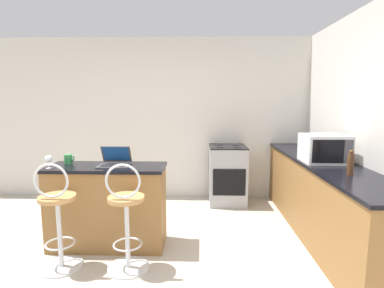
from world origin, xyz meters
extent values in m
plane|color=#ADA393|center=(0.00, 0.00, 0.00)|extent=(20.00, 20.00, 0.00)
cube|color=silver|center=(0.00, 2.45, 1.30)|extent=(12.00, 0.06, 2.60)
cube|color=olive|center=(-0.41, 0.66, 0.44)|extent=(1.24, 0.46, 0.87)
cube|color=black|center=(-0.41, 0.66, 0.89)|extent=(1.27, 0.49, 0.03)
cube|color=olive|center=(2.06, 0.96, 0.44)|extent=(0.57, 2.92, 0.87)
cube|color=black|center=(2.06, 0.96, 0.89)|extent=(0.60, 2.95, 0.03)
cylinder|color=silver|center=(-0.73, 0.20, 0.01)|extent=(0.40, 0.40, 0.02)
cylinder|color=silver|center=(-0.73, 0.20, 0.35)|extent=(0.04, 0.04, 0.68)
torus|color=silver|center=(-0.73, 0.20, 0.24)|extent=(0.28, 0.28, 0.02)
cylinder|color=#B7844C|center=(-0.73, 0.20, 0.70)|extent=(0.34, 0.34, 0.04)
torus|color=silver|center=(-0.73, 0.10, 0.89)|extent=(0.32, 0.02, 0.32)
cylinder|color=silver|center=(-0.08, 0.20, 0.01)|extent=(0.40, 0.40, 0.02)
cylinder|color=silver|center=(-0.08, 0.20, 0.35)|extent=(0.04, 0.04, 0.68)
torus|color=silver|center=(-0.08, 0.20, 0.24)|extent=(0.28, 0.28, 0.02)
cylinder|color=#B7844C|center=(-0.08, 0.20, 0.70)|extent=(0.34, 0.34, 0.04)
torus|color=silver|center=(-0.08, 0.10, 0.89)|extent=(0.32, 0.02, 0.32)
cube|color=#47474C|center=(-0.32, 0.63, 0.91)|extent=(0.32, 0.22, 0.01)
cube|color=black|center=(-0.32, 0.62, 0.92)|extent=(0.27, 0.12, 0.00)
cube|color=#47474C|center=(-0.32, 0.75, 1.02)|extent=(0.32, 0.10, 0.19)
cube|color=#19478C|center=(-0.32, 0.75, 1.02)|extent=(0.28, 0.08, 0.16)
cube|color=white|center=(2.02, 0.92, 1.06)|extent=(0.48, 0.40, 0.31)
cube|color=black|center=(1.98, 0.72, 1.06)|extent=(0.33, 0.01, 0.25)
cube|color=#4C4C51|center=(2.19, 0.72, 1.06)|extent=(0.10, 0.01, 0.25)
cube|color=silver|center=(2.08, 1.50, 1.01)|extent=(0.17, 0.28, 0.20)
cube|color=black|center=(2.04, 1.50, 1.11)|extent=(0.04, 0.20, 0.00)
cube|color=black|center=(2.11, 1.50, 1.11)|extent=(0.04, 0.20, 0.00)
cube|color=black|center=(1.98, 1.50, 1.04)|extent=(0.02, 0.02, 0.02)
cube|color=#9EA3A8|center=(1.04, 2.11, 0.44)|extent=(0.56, 0.57, 0.89)
cube|color=black|center=(1.04, 1.82, 0.41)|extent=(0.48, 0.01, 0.40)
cube|color=black|center=(1.04, 2.11, 0.90)|extent=(0.56, 0.57, 0.02)
cylinder|color=black|center=(0.91, 2.00, 0.91)|extent=(0.11, 0.11, 0.01)
cylinder|color=black|center=(1.17, 2.00, 0.91)|extent=(0.11, 0.11, 0.01)
cylinder|color=black|center=(0.91, 2.23, 0.91)|extent=(0.11, 0.11, 0.01)
cylinder|color=black|center=(1.17, 2.23, 0.91)|extent=(0.11, 0.11, 0.01)
cylinder|color=#338447|center=(-0.86, 0.75, 0.96)|extent=(0.09, 0.09, 0.10)
torus|color=#338447|center=(-0.80, 0.75, 0.96)|extent=(0.01, 0.07, 0.07)
cylinder|color=#4C2D19|center=(2.02, 0.32, 1.01)|extent=(0.06, 0.06, 0.20)
sphere|color=#4C2D19|center=(2.02, 0.32, 1.13)|extent=(0.04, 0.04, 0.04)
cylinder|color=#2D51AD|center=(2.25, 2.08, 0.96)|extent=(0.08, 0.08, 0.10)
torus|color=#2D51AD|center=(2.31, 2.08, 0.96)|extent=(0.01, 0.06, 0.06)
cylinder|color=silver|center=(-0.95, 0.51, 0.91)|extent=(0.06, 0.06, 0.00)
cylinder|color=silver|center=(-0.95, 0.51, 0.95)|extent=(0.01, 0.01, 0.07)
sphere|color=silver|center=(-0.95, 0.51, 1.01)|extent=(0.07, 0.07, 0.07)
camera|label=1|loc=(0.61, -2.47, 1.60)|focal=28.00mm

